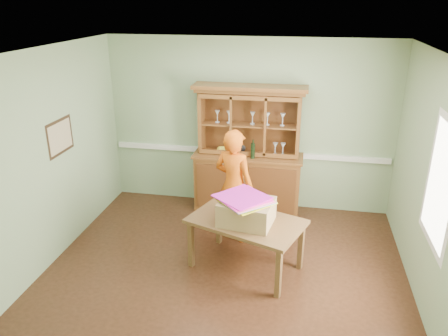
% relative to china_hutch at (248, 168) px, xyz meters
% --- Properties ---
extents(floor, '(4.50, 4.50, 0.00)m').
position_rel_china_hutch_xyz_m(floor, '(-0.03, -1.77, -0.71)').
color(floor, '#4A2817').
rests_on(floor, ground).
extents(ceiling, '(4.50, 4.50, 0.00)m').
position_rel_china_hutch_xyz_m(ceiling, '(-0.03, -1.77, 1.99)').
color(ceiling, white).
rests_on(ceiling, wall_back).
extents(wall_back, '(4.50, 0.00, 4.50)m').
position_rel_china_hutch_xyz_m(wall_back, '(-0.03, 0.23, 0.64)').
color(wall_back, '#8AA77D').
rests_on(wall_back, floor).
extents(wall_left, '(0.00, 4.00, 4.00)m').
position_rel_china_hutch_xyz_m(wall_left, '(-2.28, -1.77, 0.64)').
color(wall_left, '#8AA77D').
rests_on(wall_left, floor).
extents(wall_right, '(0.00, 4.00, 4.00)m').
position_rel_china_hutch_xyz_m(wall_right, '(2.22, -1.77, 0.64)').
color(wall_right, '#8AA77D').
rests_on(wall_right, floor).
extents(wall_front, '(4.50, 0.00, 4.50)m').
position_rel_china_hutch_xyz_m(wall_front, '(-0.03, -3.77, 0.64)').
color(wall_front, '#8AA77D').
rests_on(wall_front, floor).
extents(chair_rail, '(4.41, 0.05, 0.08)m').
position_rel_china_hutch_xyz_m(chair_rail, '(-0.03, 0.20, 0.19)').
color(chair_rail, white).
rests_on(chair_rail, wall_back).
extents(framed_map, '(0.03, 0.60, 0.46)m').
position_rel_china_hutch_xyz_m(framed_map, '(-2.26, -1.47, 0.84)').
color(framed_map, '#302013').
rests_on(framed_map, wall_left).
extents(window_panel, '(0.03, 0.96, 1.36)m').
position_rel_china_hutch_xyz_m(window_panel, '(2.20, -2.07, 0.79)').
color(window_panel, white).
rests_on(window_panel, wall_right).
extents(china_hutch, '(1.72, 0.57, 2.02)m').
position_rel_china_hutch_xyz_m(china_hutch, '(0.00, 0.00, 0.00)').
color(china_hutch, brown).
rests_on(china_hutch, floor).
extents(dining_table, '(1.56, 1.24, 0.68)m').
position_rel_china_hutch_xyz_m(dining_table, '(0.21, -1.65, -0.11)').
color(dining_table, brown).
rests_on(dining_table, floor).
extents(cardboard_box, '(0.69, 0.59, 0.29)m').
position_rel_china_hutch_xyz_m(cardboard_box, '(0.22, -1.71, 0.11)').
color(cardboard_box, '#A67D55').
rests_on(cardboard_box, dining_table).
extents(kite_stack, '(0.76, 0.76, 0.05)m').
position_rel_china_hutch_xyz_m(kite_stack, '(0.19, -1.73, 0.29)').
color(kite_stack, yellow).
rests_on(kite_stack, cardboard_box).
extents(person, '(0.69, 0.58, 1.62)m').
position_rel_china_hutch_xyz_m(person, '(-0.07, -0.94, 0.10)').
color(person, '#DE5B0E').
rests_on(person, floor).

